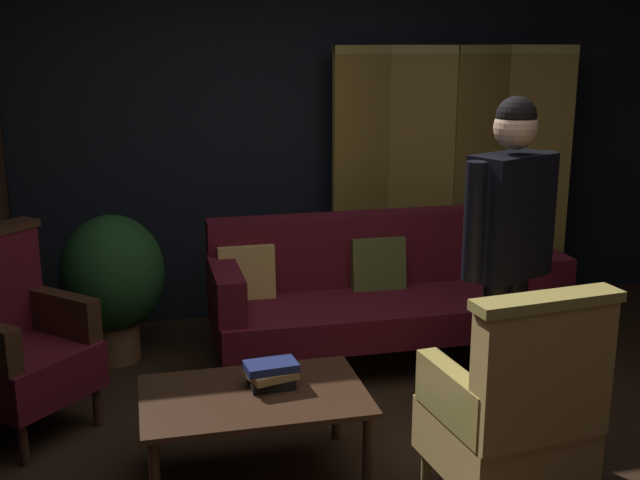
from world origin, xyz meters
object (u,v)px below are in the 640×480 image
object	(u,v)px
velvet_couch	(382,287)
coffee_table	(254,403)
folding_screen	(450,177)
book_tan_leather	(271,374)
armchair_wing_left	(15,340)
armchair_gilt_accent	(514,413)
book_navy_cloth	(271,366)
book_black_cloth	(271,382)
standing_figure	(508,242)
potted_plant	(113,278)

from	to	relation	value
velvet_couch	coffee_table	world-z (taller)	velvet_couch
folding_screen	coffee_table	bearing A→B (deg)	-131.15
velvet_couch	book_tan_leather	bearing A→B (deg)	-127.30
velvet_couch	folding_screen	bearing A→B (deg)	44.93
folding_screen	velvet_couch	size ratio (longest dim) A/B	0.90
armchair_wing_left	book_tan_leather	xyz separation A→B (m)	(1.18, -0.68, -0.01)
armchair_gilt_accent	book_navy_cloth	world-z (taller)	armchair_gilt_accent
folding_screen	book_tan_leather	world-z (taller)	folding_screen
book_black_cloth	folding_screen	bearing A→B (deg)	49.53
standing_figure	folding_screen	bearing A→B (deg)	75.36
book_tan_leather	armchair_gilt_accent	bearing A→B (deg)	-35.33
folding_screen	velvet_couch	distance (m)	1.16
book_black_cloth	book_tan_leather	size ratio (longest dim) A/B	0.94
armchair_gilt_accent	coffee_table	bearing A→B (deg)	149.68
velvet_couch	armchair_wing_left	bearing A→B (deg)	-166.21
book_black_cloth	coffee_table	bearing A→B (deg)	-147.52
potted_plant	book_navy_cloth	world-z (taller)	potted_plant
armchair_gilt_accent	book_black_cloth	bearing A→B (deg)	144.67
folding_screen	potted_plant	world-z (taller)	folding_screen
book_black_cloth	book_navy_cloth	distance (m)	0.07
armchair_gilt_accent	book_tan_leather	bearing A→B (deg)	144.67
velvet_couch	book_tan_leather	xyz separation A→B (m)	(-0.90, -1.19, 0.03)
book_navy_cloth	velvet_couch	bearing A→B (deg)	52.70
book_black_cloth	book_navy_cloth	xyz separation A→B (m)	(0.00, 0.00, 0.07)
armchair_wing_left	standing_figure	bearing A→B (deg)	-16.16
folding_screen	standing_figure	distance (m)	1.97
velvet_couch	book_navy_cloth	size ratio (longest dim) A/B	9.13
armchair_wing_left	book_black_cloth	size ratio (longest dim) A/B	5.34
velvet_couch	book_black_cloth	distance (m)	1.49
folding_screen	book_navy_cloth	distance (m)	2.56
velvet_couch	coffee_table	bearing A→B (deg)	-128.62
armchair_wing_left	potted_plant	bearing A→B (deg)	60.39
folding_screen	book_navy_cloth	xyz separation A→B (m)	(-1.63, -1.92, -0.47)
book_tan_leather	coffee_table	bearing A→B (deg)	-147.52
coffee_table	armchair_gilt_accent	xyz separation A→B (m)	(0.97, -0.57, 0.12)
coffee_table	book_navy_cloth	xyz separation A→B (m)	(0.09, 0.06, 0.14)
velvet_couch	armchair_gilt_accent	world-z (taller)	armchair_gilt_accent
velvet_couch	book_tan_leather	distance (m)	1.49
coffee_table	book_tan_leather	size ratio (longest dim) A/B	4.82
book_black_cloth	book_navy_cloth	size ratio (longest dim) A/B	0.84
folding_screen	velvet_couch	world-z (taller)	folding_screen
standing_figure	book_tan_leather	size ratio (longest dim) A/B	8.21
armchair_gilt_accent	potted_plant	bearing A→B (deg)	126.88
armchair_wing_left	book_black_cloth	world-z (taller)	armchair_wing_left
velvet_couch	book_black_cloth	size ratio (longest dim) A/B	10.88
book_black_cloth	book_tan_leather	xyz separation A→B (m)	(0.00, 0.00, 0.04)
folding_screen	armchair_wing_left	bearing A→B (deg)	-156.22
velvet_couch	book_black_cloth	world-z (taller)	velvet_couch
coffee_table	folding_screen	bearing A→B (deg)	48.85
coffee_table	armchair_gilt_accent	size ratio (longest dim) A/B	0.96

